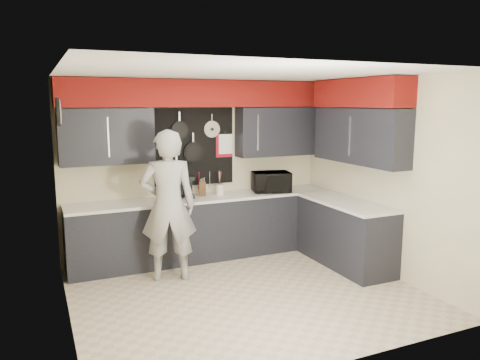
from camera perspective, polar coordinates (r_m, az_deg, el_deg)
name	(u,v)px	position (r m, az deg, el deg)	size (l,w,h in m)	color
ground	(246,293)	(5.83, 0.71, -13.56)	(4.00, 4.00, 0.00)	#B7AE8E
back_wall_assembly	(201,121)	(6.85, -4.82, 7.19)	(4.00, 0.36, 2.60)	beige
right_wall_assembly	(362,127)	(6.57, 14.68, 6.23)	(0.36, 3.50, 2.60)	beige
left_wall_assembly	(64,198)	(4.98, -20.69, -2.08)	(0.05, 3.50, 2.60)	beige
base_cabinets	(244,229)	(6.84, 0.50, -5.97)	(3.95, 2.20, 0.92)	black
microwave	(271,182)	(7.15, 3.82, -0.24)	(0.56, 0.38, 0.31)	black
knife_block	(202,189)	(6.87, -4.61, -1.08)	(0.10, 0.10, 0.21)	#351F11
utensil_crock	(220,190)	(6.94, -2.45, -1.17)	(0.12, 0.12, 0.16)	silver
coffee_maker	(187,186)	(6.77, -6.43, -0.75)	(0.21, 0.24, 0.32)	black
person	(168,206)	(6.04, -8.75, -3.12)	(0.71, 0.47, 1.95)	#9C9C9A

